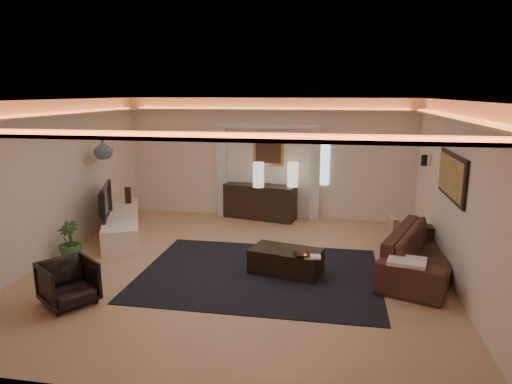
% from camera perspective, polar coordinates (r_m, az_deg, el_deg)
% --- Properties ---
extents(floor, '(7.00, 7.00, 0.00)m').
position_cam_1_polar(floor, '(8.04, -2.17, -9.60)').
color(floor, tan).
rests_on(floor, ground).
extents(ceiling, '(7.00, 7.00, 0.00)m').
position_cam_1_polar(ceiling, '(7.45, -2.36, 11.53)').
color(ceiling, white).
rests_on(ceiling, ground).
extents(wall_back, '(7.00, 0.00, 7.00)m').
position_cam_1_polar(wall_back, '(11.01, 1.59, 4.27)').
color(wall_back, silver).
rests_on(wall_back, ground).
extents(wall_front, '(7.00, 0.00, 7.00)m').
position_cam_1_polar(wall_front, '(4.39, -12.06, -8.78)').
color(wall_front, silver).
rests_on(wall_front, ground).
extents(wall_left, '(0.00, 7.00, 7.00)m').
position_cam_1_polar(wall_left, '(9.02, -24.55, 1.31)').
color(wall_left, silver).
rests_on(wall_left, ground).
extents(wall_right, '(0.00, 7.00, 7.00)m').
position_cam_1_polar(wall_right, '(7.69, 24.14, -0.42)').
color(wall_right, silver).
rests_on(wall_right, ground).
extents(cove_soffit, '(7.00, 7.00, 0.04)m').
position_cam_1_polar(cove_soffit, '(7.46, -2.34, 9.38)').
color(cove_soffit, silver).
rests_on(cove_soffit, ceiling).
extents(daylight_slit, '(0.25, 0.03, 1.00)m').
position_cam_1_polar(daylight_slit, '(10.89, 8.63, 3.52)').
color(daylight_slit, white).
rests_on(daylight_slit, wall_back).
extents(area_rug, '(4.00, 3.00, 0.01)m').
position_cam_1_polar(area_rug, '(7.79, 0.44, -10.30)').
color(area_rug, black).
rests_on(area_rug, ground).
extents(pilaster_left, '(0.22, 0.20, 2.20)m').
position_cam_1_polar(pilaster_left, '(11.19, -4.33, 2.56)').
color(pilaster_left, silver).
rests_on(pilaster_left, ground).
extents(pilaster_right, '(0.22, 0.20, 2.20)m').
position_cam_1_polar(pilaster_right, '(10.86, 7.52, 2.19)').
color(pilaster_right, silver).
rests_on(pilaster_right, ground).
extents(alcove_header, '(2.52, 0.20, 0.12)m').
position_cam_1_polar(alcove_header, '(10.83, 1.54, 8.39)').
color(alcove_header, silver).
rests_on(alcove_header, wall_back).
extents(painting_frame, '(0.74, 0.04, 0.74)m').
position_cam_1_polar(painting_frame, '(10.96, 1.58, 5.29)').
color(painting_frame, tan).
rests_on(painting_frame, wall_back).
extents(painting_canvas, '(0.62, 0.02, 0.62)m').
position_cam_1_polar(painting_canvas, '(10.93, 1.56, 5.27)').
color(painting_canvas, '#4C2D1E').
rests_on(painting_canvas, wall_back).
extents(art_panel_frame, '(0.04, 1.64, 0.74)m').
position_cam_1_polar(art_panel_frame, '(7.92, 23.58, 1.83)').
color(art_panel_frame, black).
rests_on(art_panel_frame, wall_right).
extents(art_panel_gold, '(0.02, 1.50, 0.62)m').
position_cam_1_polar(art_panel_gold, '(7.92, 23.41, 1.84)').
color(art_panel_gold, tan).
rests_on(art_panel_gold, wall_right).
extents(wall_sconce, '(0.12, 0.12, 0.22)m').
position_cam_1_polar(wall_sconce, '(9.74, 20.53, 3.78)').
color(wall_sconce, black).
rests_on(wall_sconce, wall_right).
extents(wall_niche, '(0.10, 0.55, 0.04)m').
position_cam_1_polar(wall_niche, '(10.13, -19.95, 3.95)').
color(wall_niche, silver).
rests_on(wall_niche, wall_left).
extents(console, '(1.82, 0.93, 0.87)m').
position_cam_1_polar(console, '(11.00, 0.50, -1.31)').
color(console, black).
rests_on(console, ground).
extents(lamp_left, '(0.32, 0.32, 0.59)m').
position_cam_1_polar(lamp_left, '(10.61, 0.31, 2.00)').
color(lamp_left, beige).
rests_on(lamp_left, console).
extents(lamp_right, '(0.33, 0.33, 0.58)m').
position_cam_1_polar(lamp_right, '(10.70, 4.68, 2.04)').
color(lamp_right, '#F2E0C5').
rests_on(lamp_right, console).
extents(media_ledge, '(1.77, 2.79, 0.52)m').
position_cam_1_polar(media_ledge, '(10.18, -16.63, -4.01)').
color(media_ledge, white).
rests_on(media_ledge, ground).
extents(tv, '(1.18, 0.58, 0.69)m').
position_cam_1_polar(tv, '(9.85, -19.09, -1.28)').
color(tv, black).
rests_on(tv, media_ledge).
extents(figurine, '(0.18, 0.18, 0.38)m').
position_cam_1_polar(figurine, '(10.96, -15.90, -0.55)').
color(figurine, '#312413').
rests_on(figurine, media_ledge).
extents(ginger_jar, '(0.50, 0.50, 0.40)m').
position_cam_1_polar(ginger_jar, '(9.89, -18.80, 5.14)').
color(ginger_jar, '#3B5360').
rests_on(ginger_jar, wall_niche).
extents(plant, '(0.46, 0.46, 0.72)m').
position_cam_1_polar(plant, '(8.98, -22.55, -5.74)').
color(plant, '#315927').
rests_on(plant, ground).
extents(sofa, '(2.76, 1.84, 0.75)m').
position_cam_1_polar(sofa, '(8.21, 20.54, -7.14)').
color(sofa, '#352918').
rests_on(sofa, ground).
extents(throw_blanket, '(0.63, 0.56, 0.06)m').
position_cam_1_polar(throw_blanket, '(7.19, 18.57, -8.32)').
color(throw_blanket, '#FFE9CF').
rests_on(throw_blanket, sofa).
extents(throw_pillow, '(0.20, 0.41, 0.40)m').
position_cam_1_polar(throw_pillow, '(8.86, 16.89, -4.27)').
color(throw_pillow, tan).
rests_on(throw_pillow, sofa).
extents(coffee_table, '(1.30, 0.91, 0.44)m').
position_cam_1_polar(coffee_table, '(7.78, 3.81, -8.78)').
color(coffee_table, black).
rests_on(coffee_table, ground).
extents(bowl, '(0.32, 0.32, 0.07)m').
position_cam_1_polar(bowl, '(7.37, 5.76, -8.05)').
color(bowl, black).
rests_on(bowl, coffee_table).
extents(magazine, '(0.28, 0.22, 0.03)m').
position_cam_1_polar(magazine, '(7.37, 7.14, -8.25)').
color(magazine, '#FFE1C0').
rests_on(magazine, coffee_table).
extents(armchair, '(0.99, 0.99, 0.65)m').
position_cam_1_polar(armchair, '(7.18, -22.66, -10.57)').
color(armchair, '#2D271E').
rests_on(armchair, ground).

